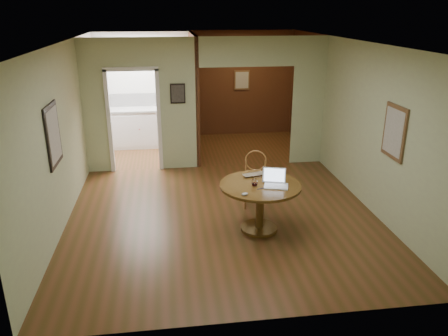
{
  "coord_description": "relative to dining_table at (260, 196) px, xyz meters",
  "views": [
    {
      "loc": [
        -0.85,
        -6.33,
        3.22
      ],
      "look_at": [
        -0.02,
        -0.2,
        0.95
      ],
      "focal_mm": 35.0,
      "sensor_mm": 36.0,
      "label": 1
    }
  ],
  "objects": [
    {
      "name": "floor",
      "position": [
        -0.49,
        0.45,
        -0.56
      ],
      "size": [
        5.0,
        5.0,
        0.0
      ],
      "primitive_type": "plane",
      "color": "#4D3516",
      "rests_on": "ground"
    },
    {
      "name": "kitchen_cabinet",
      "position": [
        -1.84,
        4.65,
        -0.09
      ],
      "size": [
        2.06,
        0.6,
        0.94
      ],
      "color": "white",
      "rests_on": "ground"
    },
    {
      "name": "closed_laptop",
      "position": [
        -0.01,
        0.31,
        0.21
      ],
      "size": [
        0.4,
        0.31,
        0.03
      ],
      "primitive_type": "imported",
      "rotation": [
        0.0,
        0.0,
        0.26
      ],
      "color": "#B3B3B8",
      "rests_on": "dining_table"
    },
    {
      "name": "grocery_bag",
      "position": [
        -1.2,
        4.65,
        0.52
      ],
      "size": [
        0.29,
        0.25,
        0.29
      ],
      "primitive_type": "ellipsoid",
      "rotation": [
        0.0,
        0.0,
        -0.02
      ],
      "color": "#C6B291",
      "rests_on": "kitchen_cabinet"
    },
    {
      "name": "chair",
      "position": [
        0.11,
        0.92,
        -0.03
      ],
      "size": [
        0.5,
        0.5,
        0.96
      ],
      "rotation": [
        0.0,
        0.0,
        -0.26
      ],
      "color": "#A17E39",
      "rests_on": "ground"
    },
    {
      "name": "pen",
      "position": [
        -0.03,
        -0.17,
        0.2
      ],
      "size": [
        0.13,
        0.05,
        0.01
      ],
      "primitive_type": "cylinder",
      "rotation": [
        0.0,
        1.57,
        0.36
      ],
      "color": "navy",
      "rests_on": "dining_table"
    },
    {
      "name": "room_shell",
      "position": [
        -0.96,
        3.55,
        0.72
      ],
      "size": [
        5.2,
        7.5,
        5.0
      ],
      "color": "white",
      "rests_on": "ground"
    },
    {
      "name": "wine_glass",
      "position": [
        -0.1,
        -0.05,
        0.25
      ],
      "size": [
        0.1,
        0.1,
        0.11
      ],
      "primitive_type": null,
      "color": "white",
      "rests_on": "dining_table"
    },
    {
      "name": "open_laptop",
      "position": [
        0.21,
        -0.07,
        0.26
      ],
      "size": [
        0.4,
        0.39,
        0.24
      ],
      "rotation": [
        0.0,
        0.0,
        -0.29
      ],
      "color": "silver",
      "rests_on": "dining_table"
    },
    {
      "name": "mouse",
      "position": [
        -0.31,
        -0.38,
        0.22
      ],
      "size": [
        0.11,
        0.07,
        0.04
      ],
      "primitive_type": "ellipsoid",
      "rotation": [
        0.0,
        0.0,
        0.24
      ],
      "color": "silver",
      "rests_on": "dining_table"
    },
    {
      "name": "dining_table",
      "position": [
        0.0,
        0.0,
        0.0
      ],
      "size": [
        1.22,
        1.22,
        0.76
      ],
      "rotation": [
        0.0,
        0.0,
        -0.07
      ],
      "color": "brown",
      "rests_on": "ground"
    }
  ]
}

